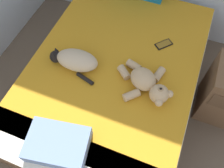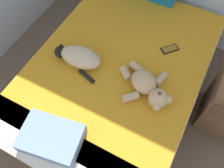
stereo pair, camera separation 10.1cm
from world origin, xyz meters
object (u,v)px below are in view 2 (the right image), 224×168
Objects in this scene: cat at (78,57)px; teddy_bear at (148,87)px; bed at (117,80)px; throw_pillow at (51,138)px; cell_phone at (170,49)px.

cat is 0.91× the size of teddy_bear.
throw_pillow is at bearing -97.33° from bed.
cat is at bearing 106.23° from throw_pillow.
cat reaches higher than throw_pillow.
throw_pillow reaches higher than cell_phone.
cell_phone is (0.01, 0.47, -0.06)m from teddy_bear.
cat reaches higher than bed.
bed is 4.62× the size of cat.
cell_phone reaches higher than bed.
teddy_bear is 0.48m from cell_phone.
cell_phone is (0.33, 0.34, 0.26)m from bed.
cat is 0.60m from teddy_bear.
throw_pillow is at bearing -122.34° from teddy_bear.
cat is 2.72× the size of cell_phone.
bed is 0.46m from cat.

